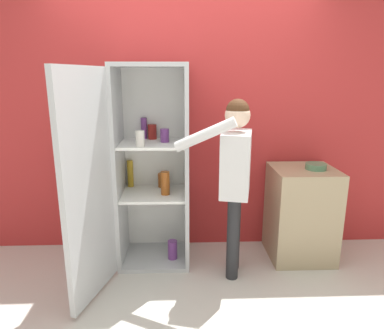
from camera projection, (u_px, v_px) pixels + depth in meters
ground_plane at (187, 299)px, 2.71m from camera, size 12.00×12.00×0.00m
wall_back at (185, 123)px, 3.34m from camera, size 7.00×0.06×2.55m
refrigerator at (140, 171)px, 3.01m from camera, size 0.87×1.17×1.82m
person at (235, 168)px, 2.85m from camera, size 0.68×0.53×1.54m
counter at (301, 213)px, 3.27m from camera, size 0.58×0.56×0.89m
bowl at (316, 166)px, 3.13m from camera, size 0.19×0.19×0.05m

